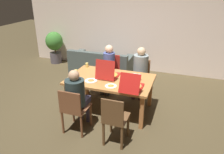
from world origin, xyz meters
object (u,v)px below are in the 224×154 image
Objects in this scene: chair_3 at (115,120)px; potted_plant at (55,44)px; person_1 at (77,95)px; chair_0 at (141,76)px; person_0 at (140,68)px; plate_2 at (111,86)px; dining_table at (110,82)px; drinking_glass_0 at (87,65)px; chair_2 at (110,71)px; plate_1 at (134,75)px; drinking_glass_1 at (139,77)px; pizza_box_1 at (108,74)px; plate_0 at (91,80)px; person_2 at (108,65)px; pizza_box_0 at (132,86)px; chair_1 at (74,109)px; couch at (101,65)px; drinking_glass_2 at (76,73)px.

potted_plant is at bearing 134.80° from chair_3.
potted_plant is at bearing 128.70° from person_1.
chair_3 is (0.00, -1.98, 0.01)m from chair_0.
person_0 is 5.30× the size of plate_2.
drinking_glass_0 reaches higher than dining_table.
chair_3 reaches higher than drinking_glass_0.
chair_2 is 2.78m from potted_plant.
drinking_glass_1 is at bearing -52.43° from plate_1.
person_1 is 2.42× the size of pizza_box_1.
dining_table is 0.42m from plate_0.
potted_plant is (-2.46, 1.43, -0.05)m from person_2.
chair_3 reaches higher than plate_2.
pizza_box_1 is at bearing -28.53° from drinking_glass_0.
pizza_box_0 reaches higher than drinking_glass_0.
pizza_box_0 is at bearing -51.43° from person_2.
chair_1 is 1.15m from pizza_box_0.
plate_2 is (0.49, -1.17, 0.06)m from person_2.
pizza_box_0 is (0.10, 0.72, 0.31)m from chair_3.
plate_1 reaches higher than couch.
chair_1 is 6.85× the size of drinking_glass_2.
chair_1 is 0.79m from chair_3.
chair_0 is 1.08m from pizza_box_1.
person_1 is at bearing -113.87° from chair_0.
couch is (-1.40, 0.98, -0.45)m from person_0.
chair_0 is at bearing 94.62° from pizza_box_0.
pizza_box_0 is 1.47m from drinking_glass_0.
person_1 reaches higher than potted_plant.
chair_1 is 0.82× the size of potted_plant.
dining_table is 13.47× the size of drinking_glass_2.
person_0 reaches higher than drinking_glass_1.
pizza_box_0 reaches higher than potted_plant.
chair_1 is at bearing -52.55° from potted_plant.
person_0 reaches higher than plate_0.
drinking_glass_1 is 2.38m from couch.
pizza_box_1 is 0.46× the size of potted_plant.
chair_2 is at bearing 69.89° from drinking_glass_2.
person_2 reaches higher than pizza_box_0.
drinking_glass_1 is at bearing -80.89° from chair_0.
plate_0 is 0.23× the size of potted_plant.
pizza_box_1 is at bearing -177.48° from drinking_glass_1.
person_1 is at bearing 90.00° from chair_1.
pizza_box_1 is (0.28, 1.03, 0.30)m from chair_1.
plate_1 is at bearing 36.48° from plate_0.
chair_3 reaches higher than plate_0.
chair_2 is at bearing 171.68° from person_0.
plate_0 is 2.40× the size of drinking_glass_0.
plate_0 is (-0.77, -1.22, 0.28)m from chair_0.
drinking_glass_0 reaches higher than plate_2.
chair_2 reaches higher than plate_2.
drinking_glass_0 is at bearing 121.04° from plate_0.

